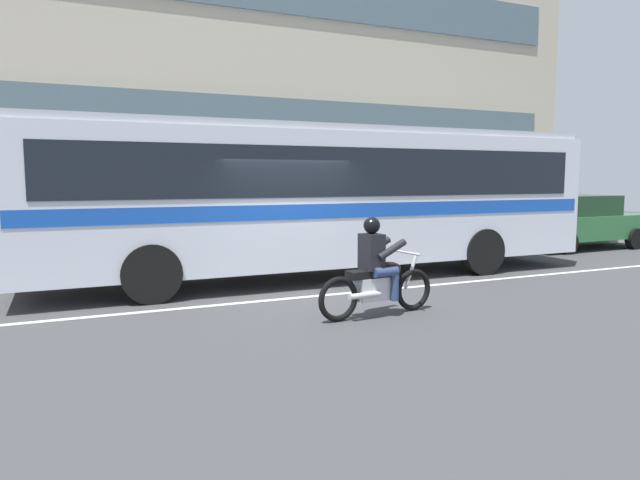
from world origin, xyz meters
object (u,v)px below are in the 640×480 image
object	(u,v)px
motorcycle_with_rider	(377,275)
parked_hatchback_downstreet	(578,221)
transit_bus	(324,191)
fire_hydrant	(204,243)

from	to	relation	value
motorcycle_with_rider	parked_hatchback_downstreet	size ratio (longest dim) A/B	0.47
transit_bus	fire_hydrant	bearing A→B (deg)	121.94
motorcycle_with_rider	transit_bus	bearing A→B (deg)	78.58
transit_bus	fire_hydrant	size ratio (longest dim) A/B	16.43
parked_hatchback_downstreet	fire_hydrant	bearing A→B (deg)	171.31
motorcycle_with_rider	parked_hatchback_downstreet	world-z (taller)	parked_hatchback_downstreet
parked_hatchback_downstreet	motorcycle_with_rider	bearing A→B (deg)	-153.60
parked_hatchback_downstreet	fire_hydrant	world-z (taller)	parked_hatchback_downstreet
transit_bus	parked_hatchback_downstreet	distance (m)	9.41
parked_hatchback_downstreet	fire_hydrant	distance (m)	11.32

